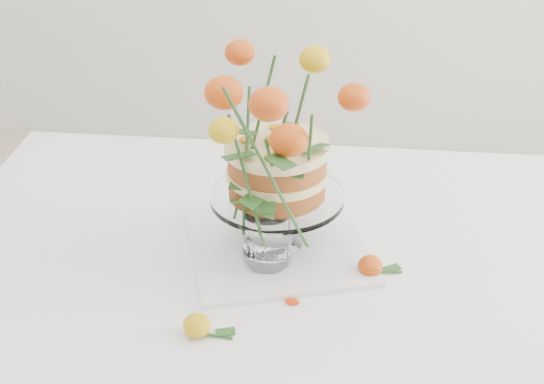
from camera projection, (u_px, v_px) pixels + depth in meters
The scene contains 8 objects.
table at pixel (308, 291), 1.43m from camera, with size 1.43×0.93×0.76m.
napkin at pixel (277, 245), 1.41m from camera, with size 0.32×0.32×0.01m, color white.
cake_stand at pixel (277, 174), 1.34m from camera, with size 0.24×0.24×0.22m.
rose_vase at pixel (267, 141), 1.24m from camera, with size 0.28×0.28×0.43m.
loose_rose_near at pixel (197, 326), 1.19m from camera, with size 0.08×0.04×0.04m.
loose_rose_far at pixel (371, 266), 1.33m from camera, with size 0.08×0.04×0.04m.
stray_petal_a at pixel (237, 284), 1.31m from camera, with size 0.03×0.02×0.00m, color orange.
stray_petal_b at pixel (292, 302), 1.27m from camera, with size 0.03×0.02×0.00m, color orange.
Camera 1 is at (0.05, -1.14, 1.55)m, focal length 50.00 mm.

